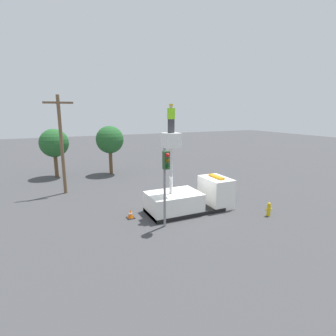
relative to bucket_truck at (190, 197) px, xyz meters
The scene contains 9 objects.
ground_plane 1.01m from the bucket_truck, behind, with size 120.00×120.00×0.00m, color #424244.
bucket_truck is the anchor object (origin of this frame).
worker 5.44m from the bucket_truck, behind, with size 0.40×0.26×1.75m.
traffic_light_pole 3.93m from the bucket_truck, 145.78° to the right, with size 0.34×0.57×4.62m.
fire_hydrant 5.10m from the bucket_truck, 35.89° to the right, with size 0.47×0.23×0.90m.
traffic_cone_rear 4.14m from the bucket_truck, behind, with size 0.49×0.49×0.57m.
tree_left_bg 16.10m from the bucket_truck, 119.53° to the left, with size 2.83×2.83×4.91m.
tree_right_bg 13.37m from the bucket_truck, 100.82° to the left, with size 2.87×2.87×5.13m.
utility_pole 11.17m from the bucket_truck, 134.06° to the left, with size 2.20×0.26×7.85m.
Camera 1 is at (-7.97, -14.66, 6.57)m, focal length 28.00 mm.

